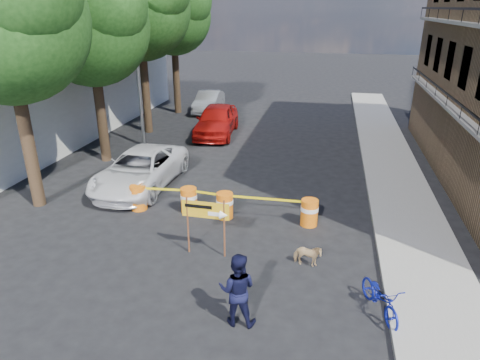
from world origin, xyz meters
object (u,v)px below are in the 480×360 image
at_px(detour_sign, 211,215).
at_px(barrel_far_right, 309,212).
at_px(barrel_mid_left, 189,200).
at_px(sedan_silver, 209,101).
at_px(dog, 307,255).
at_px(barrel_mid_right, 225,205).
at_px(suv_white, 140,169).
at_px(barrel_far_left, 138,197).
at_px(bicycle, 383,283).
at_px(sedan_red, 217,120).
at_px(pedestrian, 237,289).

bearing_deg(detour_sign, barrel_far_right, 44.40).
height_order(barrel_mid_left, detour_sign, detour_sign).
bearing_deg(barrel_mid_left, sedan_silver, 103.19).
distance_m(barrel_mid_left, dog, 4.98).
distance_m(barrel_mid_right, suv_white, 4.39).
distance_m(barrel_far_left, barrel_mid_left, 1.83).
xyz_separation_m(bicycle, suv_white, (-8.65, 6.01, -0.11)).
distance_m(detour_sign, bicycle, 4.82).
bearing_deg(barrel_far_right, sedan_red, 120.37).
height_order(detour_sign, suv_white, detour_sign).
relative_size(barrel_far_left, bicycle, 0.53).
distance_m(barrel_mid_right, detour_sign, 2.55).
bearing_deg(barrel_far_right, suv_white, 164.19).
relative_size(barrel_far_right, pedestrian, 0.51).
relative_size(barrel_far_left, dog, 1.14).
height_order(dog, sedan_silver, sedan_silver).
height_order(barrel_mid_left, suv_white, suv_white).
height_order(barrel_mid_left, barrel_far_right, same).
xyz_separation_m(barrel_far_left, barrel_mid_right, (3.15, 0.00, 0.00)).
bearing_deg(barrel_mid_right, pedestrian, -73.12).
height_order(barrel_far_right, sedan_red, sedan_red).
height_order(barrel_far_left, detour_sign, detour_sign).
bearing_deg(barrel_mid_left, bicycle, -34.83).
bearing_deg(barrel_mid_right, suv_white, 153.43).
bearing_deg(dog, suv_white, 63.12).
distance_m(bicycle, dog, 2.48).
bearing_deg(suv_white, pedestrian, -50.79).
xyz_separation_m(barrel_far_left, dog, (6.09, -2.41, -0.14)).
xyz_separation_m(barrel_mid_right, bicycle, (4.73, -4.05, 0.37)).
bearing_deg(pedestrian, bicycle, -165.59).
bearing_deg(barrel_mid_right, barrel_far_left, -179.97).
height_order(suv_white, sedan_silver, suv_white).
xyz_separation_m(barrel_far_left, detour_sign, (3.36, -2.41, 0.82)).
relative_size(barrel_far_left, sedan_red, 0.18).
relative_size(bicycle, dog, 2.13).
height_order(barrel_mid_left, pedestrian, pedestrian).
height_order(dog, suv_white, suv_white).
relative_size(barrel_far_right, bicycle, 0.53).
bearing_deg(barrel_far_left, barrel_mid_left, 4.98).
height_order(barrel_mid_right, barrel_far_right, same).
relative_size(barrel_far_left, pedestrian, 0.51).
relative_size(barrel_far_left, detour_sign, 0.51).
bearing_deg(bicycle, dog, 114.04).
height_order(barrel_mid_right, dog, barrel_mid_right).
xyz_separation_m(barrel_far_right, pedestrian, (-1.32, -5.08, 0.42)).
xyz_separation_m(dog, sedan_red, (-5.82, 12.21, 0.52)).
height_order(detour_sign, bicycle, detour_sign).
bearing_deg(barrel_mid_right, dog, -39.26).
distance_m(suv_white, sedan_silver, 13.38).
bearing_deg(barrel_far_right, barrel_mid_left, 178.46).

